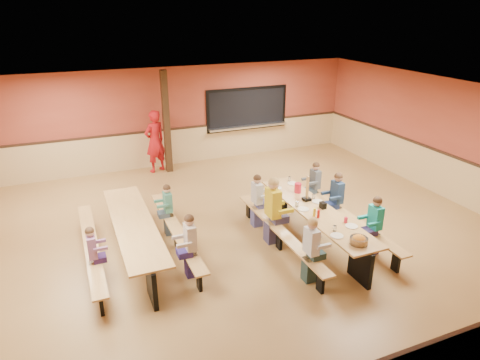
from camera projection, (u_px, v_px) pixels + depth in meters
name	position (u px, v px, depth m)	size (l,w,h in m)	color
ground	(228.00, 236.00, 9.27)	(12.00, 12.00, 0.00)	olive
room_envelope	(228.00, 208.00, 9.01)	(12.04, 10.04, 3.02)	brown
kitchen_pass_through	(247.00, 111.00, 13.88)	(2.78, 0.28, 1.38)	black
structural_post	(166.00, 123.00, 12.40)	(0.18, 0.18, 3.00)	black
cafeteria_table_main	(315.00, 219.00, 8.90)	(1.91, 3.70, 0.74)	tan
cafeteria_table_second	(134.00, 232.00, 8.37)	(1.91, 3.70, 0.74)	tan
seated_child_white_left	(311.00, 251.00, 7.56)	(0.38, 0.31, 1.24)	silver
seated_adult_yellow	(273.00, 211.00, 8.81)	(0.47, 0.39, 1.43)	gold
seated_child_grey_left	(257.00, 201.00, 9.51)	(0.37, 0.30, 1.21)	#B9B9B9
seated_child_teal_right	(374.00, 226.00, 8.43)	(0.37, 0.31, 1.22)	teal
seated_child_navy_right	(336.00, 200.00, 9.53)	(0.39, 0.32, 1.25)	navy
seated_child_char_right	(315.00, 186.00, 10.32)	(0.36, 0.29, 1.19)	#4B5155
seated_child_purple_sec	(93.00, 256.00, 7.49)	(0.33, 0.27, 1.12)	#815177
seated_child_green_sec	(168.00, 210.00, 9.16)	(0.34, 0.28, 1.15)	#3D7B64
seated_child_tan_sec	(191.00, 246.00, 7.70)	(0.38, 0.31, 1.23)	#B5A594
standing_woman	(155.00, 141.00, 12.61)	(0.68, 0.45, 1.87)	#B11419
punch_pitcher	(298.00, 188.00, 9.58)	(0.16, 0.16, 0.22)	red
chip_bowl	(359.00, 240.00, 7.51)	(0.32, 0.32, 0.15)	orange
napkin_dispenser	(323.00, 205.00, 8.85)	(0.10, 0.14, 0.13)	black
condiment_mustard	(314.00, 212.00, 8.50)	(0.06, 0.06, 0.17)	yellow
condiment_ketchup	(318.00, 214.00, 8.44)	(0.06, 0.06, 0.17)	#B2140F
table_paddle	(307.00, 195.00, 9.18)	(0.16, 0.16, 0.56)	black
place_settings	(316.00, 207.00, 8.80)	(0.65, 3.30, 0.11)	beige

